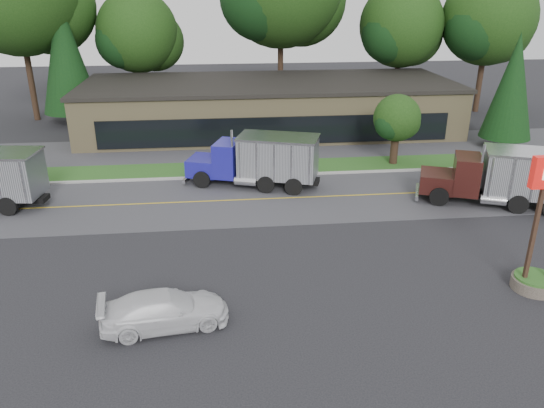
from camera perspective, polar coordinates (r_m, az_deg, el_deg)
The scene contains 17 objects.
ground at distance 24.22m, azimuth 1.26°, elevation -7.39°, with size 140.00×140.00×0.00m, color #2E2E33.
road at distance 32.29m, azimuth -0.77°, elevation 0.53°, with size 60.00×8.00×0.02m, color #4D4D52.
center_line at distance 32.29m, azimuth -0.77°, elevation 0.53°, with size 60.00×0.12×0.01m, color gold.
curb at distance 36.21m, azimuth -1.40°, elevation 3.00°, with size 60.00×0.30×0.12m, color #9E9E99.
grass_verge at distance 37.91m, azimuth -1.63°, elevation 3.90°, with size 60.00×3.40×0.03m, color #2B561D.
far_parking at distance 42.66m, azimuth -2.18°, elevation 6.02°, with size 60.00×7.00×0.02m, color #4D4D52.
strip_mall at distance 48.14m, azimuth -0.33°, elevation 10.39°, with size 32.00×12.00×4.00m, color #98875D.
bilo_sign at distance 24.76m, azimuth 27.07°, elevation -4.08°, with size 2.20×1.90×5.95m.
tree_far_b at distance 55.57m, azimuth -14.11°, elevation 17.14°, with size 8.28×7.79×11.81m.
tree_far_d at distance 57.30m, azimuth 13.81°, elevation 17.80°, with size 8.81×8.29×12.57m.
tree_far_e at distance 58.61m, azimuth 22.30°, elevation 17.60°, with size 9.56×9.00×13.63m.
evergreen_left at distance 52.83m, azimuth -21.35°, elevation 14.81°, with size 5.10×5.10×11.59m.
evergreen_right at distance 45.59m, azimuth 24.44°, elevation 11.45°, with size 3.91×3.91×8.90m.
tree_verge at distance 39.11m, azimuth 13.33°, elevation 8.77°, with size 3.54×3.33×5.05m.
dump_truck_blue at distance 33.88m, azimuth -1.27°, elevation 4.84°, with size 8.73×5.00×3.36m.
dump_truck_maroon at distance 33.73m, azimuth 23.95°, elevation 2.78°, with size 8.88×5.47×3.36m.
rally_car at distance 20.82m, azimuth -11.47°, elevation -11.09°, with size 1.96×4.82×1.40m, color silver.
Camera 1 is at (-2.78, -20.84, 12.04)m, focal length 35.00 mm.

